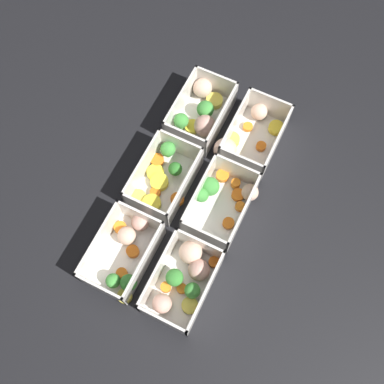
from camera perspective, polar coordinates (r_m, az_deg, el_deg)
ground_plane at (r=0.96m, az=0.00°, el=-0.54°), size 4.00×4.00×0.00m
container_near_left at (r=1.02m, az=1.19°, el=10.14°), size 0.18×0.11×0.07m
container_near_center at (r=0.95m, az=-3.70°, el=1.81°), size 0.17×0.12×0.07m
container_near_right at (r=0.91m, az=-8.48°, el=-7.63°), size 0.18×0.11×0.07m
container_far_left at (r=1.00m, az=7.02°, el=6.89°), size 0.18×0.13×0.07m
container_far_center at (r=0.93m, az=3.81°, el=-0.89°), size 0.17×0.12×0.07m
container_far_right at (r=0.89m, az=-0.99°, el=-10.87°), size 0.18×0.11×0.07m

